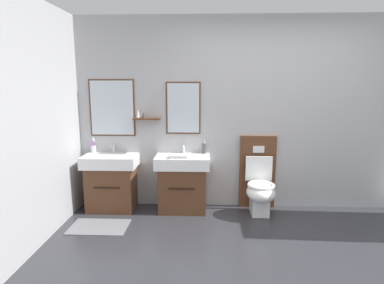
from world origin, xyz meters
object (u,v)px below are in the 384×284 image
at_px(vanity_sink_left, 112,181).
at_px(vanity_sink_right, 183,182).
at_px(soap_dispenser, 204,148).
at_px(folded_hand_towel, 179,156).
at_px(toothbrush_cup, 94,149).
at_px(toilet, 259,184).

relative_size(vanity_sink_left, vanity_sink_right, 1.00).
bearing_deg(vanity_sink_right, soap_dispenser, 29.50).
distance_m(vanity_sink_left, folded_hand_towel, 1.01).
xyz_separation_m(vanity_sink_right, toothbrush_cup, (-1.24, 0.15, 0.41)).
distance_m(vanity_sink_right, toilet, 1.01).
relative_size(vanity_sink_left, toilet, 0.75).
relative_size(vanity_sink_right, folded_hand_towel, 3.41).
relative_size(toilet, folded_hand_towel, 4.55).
xyz_separation_m(vanity_sink_left, soap_dispenser, (1.25, 0.16, 0.43)).
xyz_separation_m(toilet, soap_dispenser, (-0.73, 0.17, 0.45)).
relative_size(vanity_sink_right, toilet, 0.75).
bearing_deg(vanity_sink_left, toothbrush_cup, 151.19).
height_order(vanity_sink_left, toilet, toilet).
height_order(toilet, folded_hand_towel, toilet).
distance_m(toilet, folded_hand_towel, 1.13).
relative_size(soap_dispenser, folded_hand_towel, 0.79).
xyz_separation_m(toothbrush_cup, folded_hand_towel, (1.20, -0.28, -0.03)).
xyz_separation_m(vanity_sink_right, folded_hand_towel, (-0.04, -0.13, 0.38)).
bearing_deg(vanity_sink_left, toilet, -0.27).
bearing_deg(soap_dispenser, folded_hand_towel, -138.12).
distance_m(soap_dispenser, folded_hand_towel, 0.44).
xyz_separation_m(vanity_sink_left, toilet, (1.98, -0.01, -0.02)).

